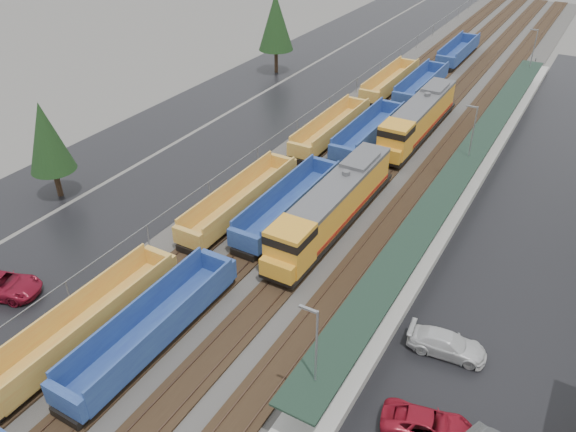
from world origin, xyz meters
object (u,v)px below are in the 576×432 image
object	(u,v)px
well_string_blue	(290,205)
parked_car_east_c	(447,344)
parked_car_east_b	(428,426)
parked_car_west_c	(1,285)
locomotive_lead	(331,207)
well_string_yellow	(175,253)
locomotive_trail	(418,119)

from	to	relation	value
well_string_blue	parked_car_east_c	distance (m)	18.51
parked_car_east_b	parked_car_east_c	distance (m)	6.39
parked_car_west_c	locomotive_lead	bearing A→B (deg)	-60.15
well_string_yellow	parked_car_east_b	world-z (taller)	well_string_yellow
locomotive_lead	parked_car_east_b	size ratio (longest dim) A/B	3.82
locomotive_lead	parked_car_east_c	size ratio (longest dim) A/B	3.91
parked_car_west_c	parked_car_east_b	distance (m)	29.93
well_string_blue	parked_car_west_c	distance (m)	22.70
well_string_blue	parked_car_west_c	world-z (taller)	well_string_blue
locomotive_trail	well_string_yellow	bearing A→B (deg)	-104.46
well_string_yellow	parked_car_east_c	size ratio (longest dim) A/B	21.22
locomotive_lead	well_string_blue	bearing A→B (deg)	177.25
locomotive_lead	parked_car_east_c	bearing A→B (deg)	-34.87
locomotive_trail	well_string_blue	bearing A→B (deg)	-100.88
parked_car_east_b	well_string_yellow	bearing A→B (deg)	64.85
locomotive_trail	parked_car_west_c	world-z (taller)	locomotive_trail
well_string_blue	parked_car_east_b	size ratio (longest dim) A/B	23.68
locomotive_lead	locomotive_trail	bearing A→B (deg)	90.00
parked_car_west_c	well_string_yellow	bearing A→B (deg)	-63.18
locomotive_lead	well_string_yellow	world-z (taller)	locomotive_lead
locomotive_trail	well_string_yellow	size ratio (longest dim) A/B	0.18
locomotive_lead	well_string_blue	xyz separation A→B (m)	(-4.00, 0.19, -1.07)
well_string_blue	parked_car_east_b	world-z (taller)	well_string_blue
locomotive_lead	locomotive_trail	distance (m)	21.00
well_string_blue	parked_car_east_c	world-z (taller)	well_string_blue
locomotive_lead	locomotive_trail	xyz separation A→B (m)	(0.00, 21.00, 0.00)
locomotive_lead	well_string_yellow	distance (m)	12.88
well_string_yellow	parked_car_east_c	world-z (taller)	well_string_yellow
locomotive_trail	parked_car_east_b	distance (m)	38.26
well_string_yellow	well_string_blue	size ratio (longest dim) A/B	0.88
well_string_yellow	well_string_blue	world-z (taller)	well_string_blue
locomotive_lead	parked_car_east_b	world-z (taller)	locomotive_lead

